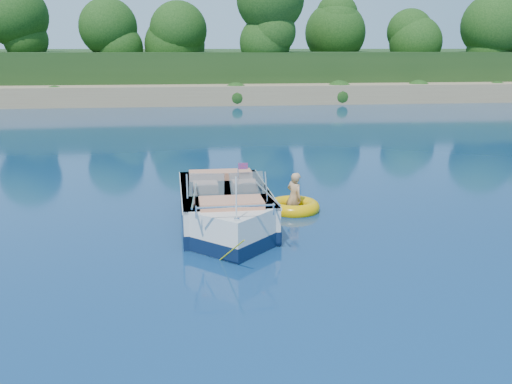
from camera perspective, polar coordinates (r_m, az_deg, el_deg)
The scene contains 6 objects.
ground at distance 11.67m, azimuth 11.55°, elevation -8.72°, with size 160.00×160.00×0.00m, color #092142.
shoreline at distance 74.09m, azimuth -4.32°, elevation 11.63°, with size 170.00×59.00×6.00m.
treeline at distance 51.30m, azimuth -3.07°, elevation 15.54°, with size 150.00×7.12×8.19m.
motorboat at distance 14.63m, azimuth -3.02°, elevation -1.94°, with size 2.37×6.35×2.11m.
tow_tube at distance 16.14m, azimuth 3.74°, elevation -1.51°, with size 1.93×1.93×0.40m.
boy at distance 16.18m, azimuth 3.73°, elevation -1.86°, with size 0.54×0.36×1.49m, color tan.
Camera 1 is at (-3.57, -10.14, 4.53)m, focal length 40.00 mm.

